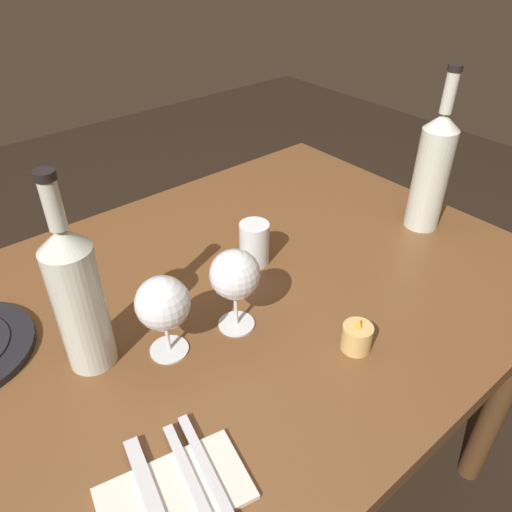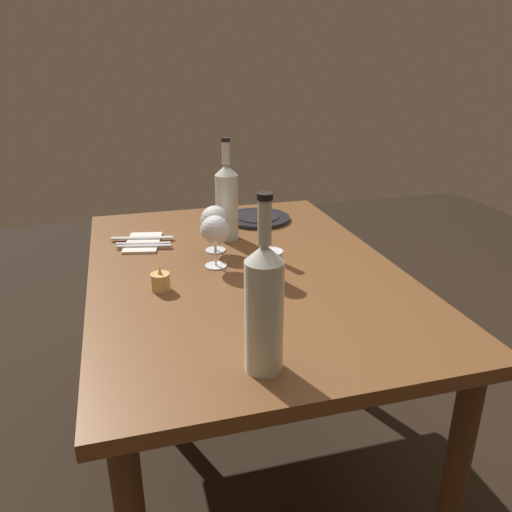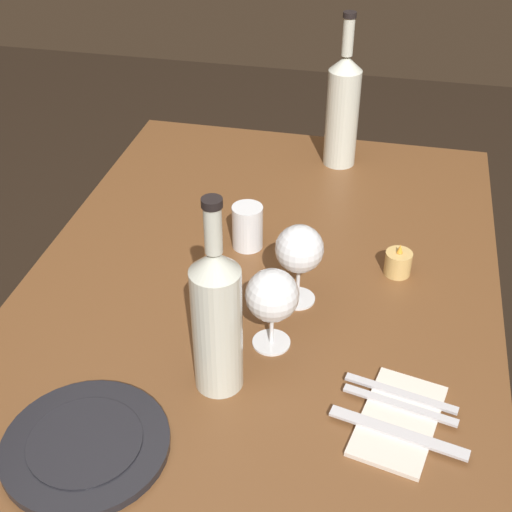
{
  "view_description": "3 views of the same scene",
  "coord_description": "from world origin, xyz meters",
  "px_view_note": "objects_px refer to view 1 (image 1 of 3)",
  "views": [
    {
      "loc": [
        0.43,
        0.61,
        1.36
      ],
      "look_at": [
        -0.06,
        0.03,
        0.83
      ],
      "focal_mm": 34.66,
      "sensor_mm": 36.0,
      "label": 1
    },
    {
      "loc": [
        -1.36,
        0.34,
        1.34
      ],
      "look_at": [
        -0.05,
        -0.02,
        0.79
      ],
      "focal_mm": 35.51,
      "sensor_mm": 36.0,
      "label": 2
    },
    {
      "loc": [
        1.04,
        0.22,
        1.58
      ],
      "look_at": [
        0.01,
        -0.0,
        0.81
      ],
      "focal_mm": 49.63,
      "sensor_mm": 36.0,
      "label": 3
    }
  ],
  "objects_px": {
    "wine_glass_right": "(235,276)",
    "fork_outer": "(206,468)",
    "water_tumbler": "(254,245)",
    "fork_inner": "(191,479)",
    "wine_bottle": "(432,170)",
    "votive_candle": "(357,338)",
    "table_knife": "(154,506)",
    "wine_glass_left": "(163,305)",
    "wine_bottle_second": "(78,297)",
    "folded_napkin": "(175,494)"
  },
  "relations": [
    {
      "from": "wine_glass_right",
      "to": "folded_napkin",
      "type": "relative_size",
      "value": 0.76
    },
    {
      "from": "wine_glass_left",
      "to": "water_tumbler",
      "type": "xyz_separation_m",
      "value": [
        -0.28,
        -0.11,
        -0.06
      ]
    },
    {
      "from": "wine_glass_right",
      "to": "fork_outer",
      "type": "distance_m",
      "value": 0.31
    },
    {
      "from": "fork_outer",
      "to": "table_knife",
      "type": "xyz_separation_m",
      "value": [
        0.08,
        0.0,
        0.0
      ]
    },
    {
      "from": "votive_candle",
      "to": "fork_outer",
      "type": "distance_m",
      "value": 0.33
    },
    {
      "from": "wine_glass_left",
      "to": "wine_glass_right",
      "type": "relative_size",
      "value": 0.95
    },
    {
      "from": "folded_napkin",
      "to": "fork_outer",
      "type": "height_order",
      "value": "fork_outer"
    },
    {
      "from": "votive_candle",
      "to": "fork_inner",
      "type": "distance_m",
      "value": 0.36
    },
    {
      "from": "wine_bottle",
      "to": "table_knife",
      "type": "bearing_deg",
      "value": 12.77
    },
    {
      "from": "fork_outer",
      "to": "water_tumbler",
      "type": "bearing_deg",
      "value": -137.4
    },
    {
      "from": "fork_inner",
      "to": "water_tumbler",
      "type": "bearing_deg",
      "value": -139.32
    },
    {
      "from": "wine_bottle",
      "to": "table_knife",
      "type": "xyz_separation_m",
      "value": [
        0.84,
        0.19,
        -0.13
      ]
    },
    {
      "from": "wine_bottle",
      "to": "folded_napkin",
      "type": "xyz_separation_m",
      "value": [
        0.81,
        0.19,
        -0.14
      ]
    },
    {
      "from": "votive_candle",
      "to": "fork_inner",
      "type": "xyz_separation_m",
      "value": [
        0.35,
        0.02,
        -0.01
      ]
    },
    {
      "from": "water_tumbler",
      "to": "votive_candle",
      "type": "xyz_separation_m",
      "value": [
        0.03,
        0.31,
        -0.02
      ]
    },
    {
      "from": "wine_bottle",
      "to": "fork_outer",
      "type": "height_order",
      "value": "wine_bottle"
    },
    {
      "from": "wine_bottle",
      "to": "fork_inner",
      "type": "distance_m",
      "value": 0.81
    },
    {
      "from": "folded_napkin",
      "to": "fork_inner",
      "type": "distance_m",
      "value": 0.03
    },
    {
      "from": "water_tumbler",
      "to": "folded_napkin",
      "type": "height_order",
      "value": "water_tumbler"
    },
    {
      "from": "fork_outer",
      "to": "table_knife",
      "type": "bearing_deg",
      "value": 0.0
    },
    {
      "from": "table_knife",
      "to": "wine_bottle_second",
      "type": "bearing_deg",
      "value": -100.57
    },
    {
      "from": "wine_bottle_second",
      "to": "fork_inner",
      "type": "relative_size",
      "value": 1.93
    },
    {
      "from": "fork_inner",
      "to": "wine_bottle",
      "type": "bearing_deg",
      "value": -166.36
    },
    {
      "from": "water_tumbler",
      "to": "fork_inner",
      "type": "height_order",
      "value": "water_tumbler"
    },
    {
      "from": "water_tumbler",
      "to": "table_knife",
      "type": "height_order",
      "value": "water_tumbler"
    },
    {
      "from": "wine_bottle",
      "to": "water_tumbler",
      "type": "height_order",
      "value": "wine_bottle"
    },
    {
      "from": "wine_bottle",
      "to": "fork_outer",
      "type": "bearing_deg",
      "value": 14.07
    },
    {
      "from": "wine_bottle_second",
      "to": "table_knife",
      "type": "bearing_deg",
      "value": 79.43
    },
    {
      "from": "wine_bottle",
      "to": "water_tumbler",
      "type": "xyz_separation_m",
      "value": [
        0.4,
        -0.14,
        -0.1
      ]
    },
    {
      "from": "wine_glass_right",
      "to": "votive_candle",
      "type": "relative_size",
      "value": 2.37
    },
    {
      "from": "wine_glass_left",
      "to": "wine_bottle",
      "type": "relative_size",
      "value": 0.41
    },
    {
      "from": "wine_bottle_second",
      "to": "fork_inner",
      "type": "bearing_deg",
      "value": 90.26
    },
    {
      "from": "water_tumbler",
      "to": "fork_outer",
      "type": "height_order",
      "value": "water_tumbler"
    },
    {
      "from": "water_tumbler",
      "to": "votive_candle",
      "type": "bearing_deg",
      "value": 84.7
    },
    {
      "from": "water_tumbler",
      "to": "table_knife",
      "type": "xyz_separation_m",
      "value": [
        0.44,
        0.33,
        -0.03
      ]
    },
    {
      "from": "wine_glass_right",
      "to": "water_tumbler",
      "type": "distance_m",
      "value": 0.21
    },
    {
      "from": "votive_candle",
      "to": "wine_glass_left",
      "type": "bearing_deg",
      "value": -38.77
    },
    {
      "from": "folded_napkin",
      "to": "table_knife",
      "type": "distance_m",
      "value": 0.03
    },
    {
      "from": "water_tumbler",
      "to": "fork_outer",
      "type": "distance_m",
      "value": 0.49
    },
    {
      "from": "wine_glass_right",
      "to": "wine_bottle_second",
      "type": "distance_m",
      "value": 0.25
    },
    {
      "from": "wine_glass_right",
      "to": "table_knife",
      "type": "xyz_separation_m",
      "value": [
        0.29,
        0.2,
        -0.1
      ]
    },
    {
      "from": "wine_bottle",
      "to": "wine_bottle_second",
      "type": "xyz_separation_m",
      "value": [
        0.78,
        -0.1,
        -0.01
      ]
    },
    {
      "from": "votive_candle",
      "to": "fork_outer",
      "type": "xyz_separation_m",
      "value": [
        0.33,
        0.02,
        -0.01
      ]
    },
    {
      "from": "folded_napkin",
      "to": "table_knife",
      "type": "bearing_deg",
      "value": 0.0
    },
    {
      "from": "water_tumbler",
      "to": "fork_inner",
      "type": "bearing_deg",
      "value": 40.68
    },
    {
      "from": "votive_candle",
      "to": "table_knife",
      "type": "xyz_separation_m",
      "value": [
        0.41,
        0.02,
        -0.01
      ]
    },
    {
      "from": "fork_inner",
      "to": "fork_outer",
      "type": "distance_m",
      "value": 0.02
    },
    {
      "from": "fork_outer",
      "to": "table_knife",
      "type": "height_order",
      "value": "same"
    },
    {
      "from": "wine_bottle_second",
      "to": "fork_outer",
      "type": "height_order",
      "value": "wine_bottle_second"
    },
    {
      "from": "fork_outer",
      "to": "wine_glass_left",
      "type": "bearing_deg",
      "value": -109.78
    }
  ]
}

